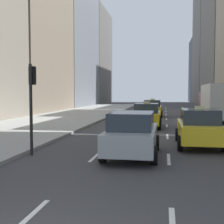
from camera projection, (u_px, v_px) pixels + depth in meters
sidewalk_left at (71, 116)px, 31.90m from camera, size 8.00×66.00×0.15m
lane_markings at (167, 122)px, 26.36m from camera, size 5.72×56.00×0.01m
building_row_left at (37, 5)px, 40.33m from camera, size 6.00×77.86×33.56m
taxi_lead at (147, 115)px, 21.99m from camera, size 2.02×4.40×1.87m
taxi_second at (153, 108)px, 31.98m from camera, size 2.02×4.40×1.87m
taxi_third at (199, 127)px, 14.35m from camera, size 2.02×4.40×1.87m
sedan_black_near at (132, 134)px, 12.10m from camera, size 2.02×4.56×1.73m
box_truck at (218, 102)px, 26.10m from camera, size 2.58×8.40×3.15m
traffic_light_pole at (32, 94)px, 12.29m from camera, size 0.24×0.42×3.60m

